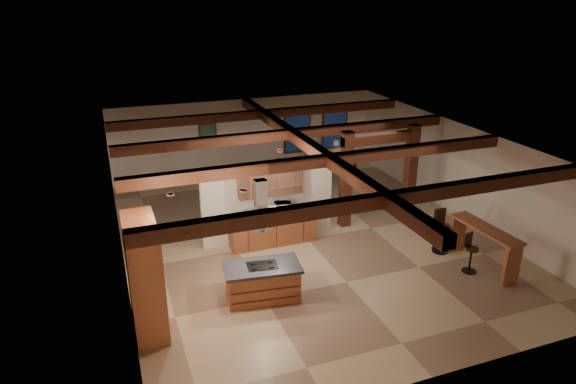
{
  "coord_description": "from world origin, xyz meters",
  "views": [
    {
      "loc": [
        -5.1,
        -12.1,
        6.62
      ],
      "look_at": [
        -0.41,
        0.5,
        1.31
      ],
      "focal_mm": 32.0,
      "sensor_mm": 36.0,
      "label": 1
    }
  ],
  "objects_px": {
    "kitchen_island": "(263,282)",
    "dining_table": "(265,198)",
    "sofa": "(327,161)",
    "bar_counter": "(484,241)"
  },
  "relations": [
    {
      "from": "dining_table",
      "to": "bar_counter",
      "type": "distance_m",
      "value": 6.92
    },
    {
      "from": "dining_table",
      "to": "sofa",
      "type": "distance_m",
      "value": 4.46
    },
    {
      "from": "kitchen_island",
      "to": "dining_table",
      "type": "height_order",
      "value": "kitchen_island"
    },
    {
      "from": "bar_counter",
      "to": "dining_table",
      "type": "bearing_deg",
      "value": 124.88
    },
    {
      "from": "sofa",
      "to": "dining_table",
      "type": "bearing_deg",
      "value": 41.07
    },
    {
      "from": "dining_table",
      "to": "sofa",
      "type": "xyz_separation_m",
      "value": [
        3.49,
        2.77,
        0.01
      ]
    },
    {
      "from": "sofa",
      "to": "bar_counter",
      "type": "height_order",
      "value": "bar_counter"
    },
    {
      "from": "kitchen_island",
      "to": "sofa",
      "type": "bearing_deg",
      "value": 56.42
    },
    {
      "from": "kitchen_island",
      "to": "dining_table",
      "type": "xyz_separation_m",
      "value": [
        1.73,
        5.09,
        -0.13
      ]
    },
    {
      "from": "kitchen_island",
      "to": "dining_table",
      "type": "distance_m",
      "value": 5.38
    }
  ]
}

